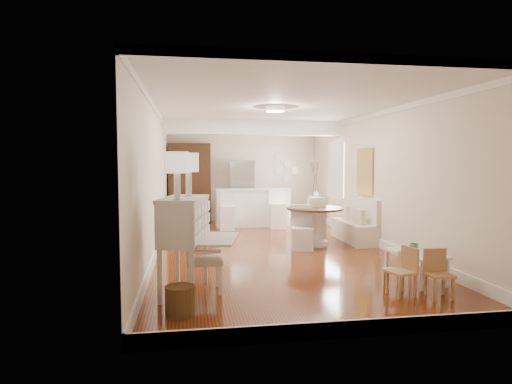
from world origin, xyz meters
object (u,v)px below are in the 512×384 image
object	(u,v)px
kids_table	(416,267)
pantry_cabinet	(190,183)
bar_stool_left	(227,211)
wicker_basket	(180,301)
kids_chair_a	(401,271)
kids_chair_b	(393,270)
bar_stool_right	(278,208)
gustavian_armchair	(204,259)
kids_chair_c	(439,274)
secretary_bureau	(184,245)
fridge	(254,191)
slip_chair_near	(302,227)
breakfast_counter	(253,207)
slip_chair_far	(310,220)
sideboard	(315,209)
dining_table	(315,227)

from	to	relation	value
kids_table	pantry_cabinet	bearing A→B (deg)	115.27
kids_table	bar_stool_left	world-z (taller)	bar_stool_left
wicker_basket	kids_chair_a	size ratio (longest dim) A/B	0.53
kids_chair_b	bar_stool_right	distance (m)	5.58
gustavian_armchair	kids_chair_a	xyz separation A→B (m)	(2.56, -0.57, -0.12)
wicker_basket	kids_chair_c	world-z (taller)	kids_chair_c
secretary_bureau	bar_stool_right	bearing A→B (deg)	78.43
fridge	gustavian_armchair	bearing A→B (deg)	-104.17
wicker_basket	pantry_cabinet	distance (m)	7.83
slip_chair_near	fridge	world-z (taller)	fridge
kids_chair_c	fridge	xyz separation A→B (m)	(-1.26, 7.62, 0.58)
gustavian_armchair	fridge	size ratio (longest dim) A/B	0.49
wicker_basket	kids_table	size ratio (longest dim) A/B	0.39
wicker_basket	breakfast_counter	bearing A→B (deg)	74.61
slip_chair_far	bar_stool_right	world-z (taller)	bar_stool_right
breakfast_counter	bar_stool_left	xyz separation A→B (m)	(-0.75, -0.52, -0.03)
gustavian_armchair	fridge	distance (m)	7.11
secretary_bureau	wicker_basket	size ratio (longest dim) A/B	3.80
gustavian_armchair	sideboard	world-z (taller)	gustavian_armchair
pantry_cabinet	kids_chair_c	bearing A→B (deg)	-67.58
gustavian_armchair	pantry_cabinet	world-z (taller)	pantry_cabinet
kids_chair_b	slip_chair_near	size ratio (longest dim) A/B	0.57
kids_chair_a	bar_stool_right	bearing A→B (deg)	172.33
kids_chair_a	fridge	size ratio (longest dim) A/B	0.36
slip_chair_near	bar_stool_left	world-z (taller)	bar_stool_left
slip_chair_far	breakfast_counter	distance (m)	2.74
kids_table	bar_stool_left	xyz separation A→B (m)	(-2.31, 5.30, 0.27)
kids_table	gustavian_armchair	bearing A→B (deg)	-179.82
fridge	slip_chair_far	bearing A→B (deg)	-79.24
slip_chair_far	pantry_cabinet	xyz separation A→B (m)	(-2.59, 3.67, 0.65)
wicker_basket	kids_table	bearing A→B (deg)	14.32
sideboard	fridge	bearing A→B (deg)	169.86
gustavian_armchair	slip_chair_far	world-z (taller)	slip_chair_far
kids_table	kids_chair_c	xyz separation A→B (m)	(-0.10, -0.75, 0.10)
kids_chair_b	sideboard	xyz separation A→B (m)	(0.81, 6.42, 0.13)
secretary_bureau	slip_chair_far	bearing A→B (deg)	62.97
secretary_bureau	pantry_cabinet	distance (m)	6.94
secretary_bureau	fridge	xyz separation A→B (m)	(2.00, 6.89, 0.25)
secretary_bureau	bar_stool_left	xyz separation A→B (m)	(1.05, 5.32, -0.16)
slip_chair_far	sideboard	world-z (taller)	slip_chair_far
kids_chair_a	pantry_cabinet	bearing A→B (deg)	-171.76
fridge	wicker_basket	bearing A→B (deg)	-104.77
secretary_bureau	fridge	distance (m)	7.18
kids_chair_c	slip_chair_far	bearing A→B (deg)	102.29
gustavian_armchair	pantry_cabinet	bearing A→B (deg)	-0.67
bar_stool_right	kids_table	bearing A→B (deg)	-81.71
kids_chair_c	bar_stool_right	bearing A→B (deg)	102.23
dining_table	kids_chair_c	bearing A→B (deg)	-81.01
gustavian_armchair	kids_chair_c	xyz separation A→B (m)	(2.99, -0.74, -0.13)
dining_table	gustavian_armchair	bearing A→B (deg)	-130.00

